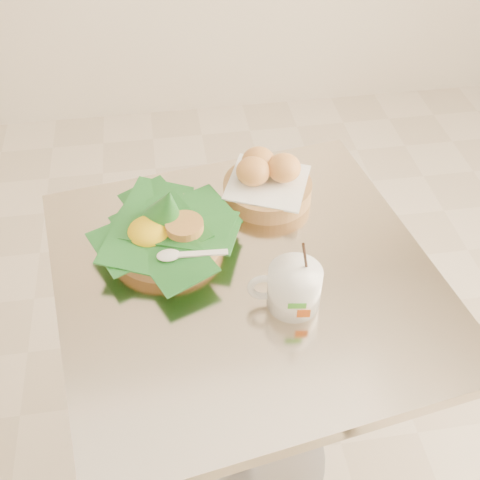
{
  "coord_description": "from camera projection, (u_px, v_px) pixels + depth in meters",
  "views": [
    {
      "loc": [
        0.05,
        -0.76,
        1.58
      ],
      "look_at": [
        0.17,
        0.02,
        0.82
      ],
      "focal_mm": 45.0,
      "sensor_mm": 36.0,
      "label": 1
    }
  ],
  "objects": [
    {
      "name": "rice_basket",
      "position": [
        165.0,
        229.0,
        1.17
      ],
      "size": [
        0.28,
        0.28,
        0.14
      ],
      "rotation": [
        0.0,
        0.0,
        0.25
      ],
      "color": "#AE7F4A",
      "rests_on": "cafe_table"
    },
    {
      "name": "cafe_table",
      "position": [
        245.0,
        344.0,
        1.28
      ],
      "size": [
        0.8,
        0.8,
        0.75
      ],
      "rotation": [
        0.0,
        0.0,
        0.15
      ],
      "color": "gray",
      "rests_on": "floor"
    },
    {
      "name": "coffee_mug",
      "position": [
        293.0,
        287.0,
        1.05
      ],
      "size": [
        0.13,
        0.1,
        0.16
      ],
      "rotation": [
        0.0,
        0.0,
        -0.13
      ],
      "color": "white",
      "rests_on": "cafe_table"
    },
    {
      "name": "bread_basket",
      "position": [
        267.0,
        181.0,
        1.27
      ],
      "size": [
        0.21,
        0.21,
        0.1
      ],
      "rotation": [
        0.0,
        0.0,
        0.4
      ],
      "color": "#AE7F4A",
      "rests_on": "cafe_table"
    },
    {
      "name": "floor",
      "position": [
        181.0,
        467.0,
        1.64
      ],
      "size": [
        3.6,
        3.6,
        0.0
      ],
      "primitive_type": "plane",
      "color": "beige",
      "rests_on": "ground"
    }
  ]
}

